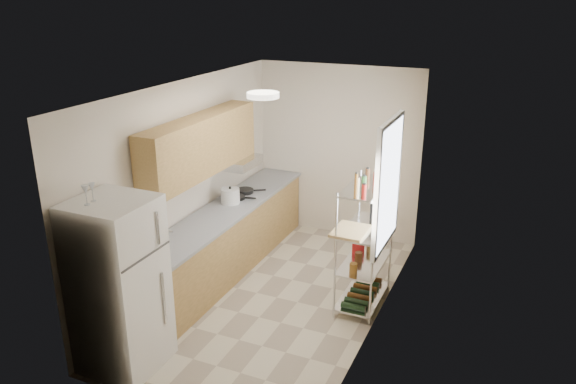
% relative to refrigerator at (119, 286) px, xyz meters
% --- Properties ---
extents(room, '(2.52, 4.42, 2.62)m').
position_rel_refrigerator_xyz_m(room, '(0.87, 1.77, 0.41)').
color(room, beige).
rests_on(room, ground).
extents(counter_run, '(0.63, 3.51, 0.90)m').
position_rel_refrigerator_xyz_m(counter_run, '(-0.05, 2.21, -0.43)').
color(counter_run, tan).
rests_on(counter_run, ground).
extents(upper_cabinets, '(0.33, 2.20, 0.72)m').
position_rel_refrigerator_xyz_m(upper_cabinets, '(-0.18, 1.87, 0.92)').
color(upper_cabinets, tan).
rests_on(upper_cabinets, room).
extents(range_hood, '(0.50, 0.60, 0.12)m').
position_rel_refrigerator_xyz_m(range_hood, '(-0.13, 2.67, 0.50)').
color(range_hood, '#B7BABC').
rests_on(range_hood, room).
extents(window, '(0.06, 1.00, 1.46)m').
position_rel_refrigerator_xyz_m(window, '(2.10, 2.12, 0.66)').
color(window, white).
rests_on(window, room).
extents(bakers_rack, '(0.45, 0.90, 1.73)m').
position_rel_refrigerator_xyz_m(bakers_rack, '(1.88, 2.07, 0.22)').
color(bakers_rack, silver).
rests_on(bakers_rack, ground).
extents(ceiling_dome, '(0.34, 0.34, 0.05)m').
position_rel_refrigerator_xyz_m(ceiling_dome, '(0.87, 1.47, 1.68)').
color(ceiling_dome, white).
rests_on(ceiling_dome, room).
extents(refrigerator, '(0.73, 0.73, 1.78)m').
position_rel_refrigerator_xyz_m(refrigerator, '(0.00, 0.00, 0.00)').
color(refrigerator, white).
rests_on(refrigerator, ground).
extents(wine_glass_a, '(0.06, 0.06, 0.18)m').
position_rel_refrigerator_xyz_m(wine_glass_a, '(-0.12, -0.07, 0.98)').
color(wine_glass_a, silver).
rests_on(wine_glass_a, refrigerator).
extents(wine_glass_b, '(0.07, 0.07, 0.19)m').
position_rel_refrigerator_xyz_m(wine_glass_b, '(-0.10, -0.17, 0.98)').
color(wine_glass_b, silver).
rests_on(wine_glass_b, refrigerator).
extents(rice_cooker, '(0.25, 0.25, 0.20)m').
position_rel_refrigerator_xyz_m(rice_cooker, '(-0.09, 2.37, 0.11)').
color(rice_cooker, silver).
rests_on(rice_cooker, counter_run).
extents(frying_pan_large, '(0.28, 0.28, 0.04)m').
position_rel_refrigerator_xyz_m(frying_pan_large, '(-0.08, 2.55, 0.03)').
color(frying_pan_large, black).
rests_on(frying_pan_large, counter_run).
extents(frying_pan_small, '(0.34, 0.34, 0.05)m').
position_rel_refrigerator_xyz_m(frying_pan_small, '(-0.10, 2.81, 0.04)').
color(frying_pan_small, black).
rests_on(frying_pan_small, counter_run).
extents(cutting_board, '(0.38, 0.48, 0.03)m').
position_rel_refrigerator_xyz_m(cutting_board, '(1.76, 1.86, 0.14)').
color(cutting_board, tan).
rests_on(cutting_board, bakers_rack).
extents(espresso_machine, '(0.18, 0.24, 0.25)m').
position_rel_refrigerator_xyz_m(espresso_machine, '(1.94, 2.40, 0.25)').
color(espresso_machine, black).
rests_on(espresso_machine, bakers_rack).
extents(storage_bag, '(0.12, 0.16, 0.16)m').
position_rel_refrigerator_xyz_m(storage_bag, '(1.74, 2.29, -0.25)').
color(storage_bag, '#AE1615').
rests_on(storage_bag, bakers_rack).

